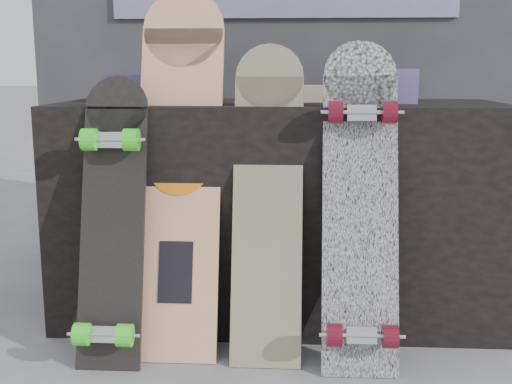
# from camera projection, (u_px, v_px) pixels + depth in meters

# --- Properties ---
(ground) EXTENTS (60.00, 60.00, 0.00)m
(ground) POSITION_uv_depth(u_px,v_px,m) (274.00, 371.00, 1.99)
(ground) COLOR slate
(ground) RESTS_ON ground
(vendor_table) EXTENTS (1.60, 0.60, 0.80)m
(vendor_table) POSITION_uv_depth(u_px,v_px,m) (279.00, 210.00, 2.40)
(vendor_table) COLOR black
(vendor_table) RESTS_ON ground
(booth) EXTENTS (2.40, 0.22, 2.20)m
(booth) POSITION_uv_depth(u_px,v_px,m) (284.00, 30.00, 3.10)
(booth) COLOR #323237
(booth) RESTS_ON ground
(merch_box_purple) EXTENTS (0.18, 0.12, 0.10)m
(merch_box_purple) POSITION_uv_depth(u_px,v_px,m) (132.00, 88.00, 2.39)
(merch_box_purple) COLOR #3F3D7E
(merch_box_purple) RESTS_ON vendor_table
(merch_box_small) EXTENTS (0.14, 0.14, 0.12)m
(merch_box_small) POSITION_uv_depth(u_px,v_px,m) (395.00, 86.00, 2.28)
(merch_box_small) COLOR #3F3D7E
(merch_box_small) RESTS_ON vendor_table
(merch_box_flat) EXTENTS (0.22, 0.10, 0.06)m
(merch_box_flat) POSITION_uv_depth(u_px,v_px,m) (312.00, 94.00, 2.36)
(merch_box_flat) COLOR #D1B78C
(merch_box_flat) RESTS_ON vendor_table
(longboard_geisha) EXTENTS (0.28, 0.39, 1.19)m
(longboard_geisha) POSITION_uv_depth(u_px,v_px,m) (180.00, 159.00, 2.12)
(longboard_geisha) COLOR beige
(longboard_geisha) RESTS_ON ground
(longboard_celtic) EXTENTS (0.22, 0.32, 1.01)m
(longboard_celtic) POSITION_uv_depth(u_px,v_px,m) (268.00, 191.00, 2.07)
(longboard_celtic) COLOR beige
(longboard_celtic) RESTS_ON ground
(longboard_cascadia) EXTENTS (0.23, 0.37, 1.01)m
(longboard_cascadia) POSITION_uv_depth(u_px,v_px,m) (360.00, 199.00, 1.99)
(longboard_cascadia) COLOR silver
(longboard_cascadia) RESTS_ON ground
(skateboard_dark) EXTENTS (0.20, 0.32, 0.90)m
(skateboard_dark) POSITION_uv_depth(u_px,v_px,m) (112.00, 217.00, 2.02)
(skateboard_dark) COLOR black
(skateboard_dark) RESTS_ON ground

